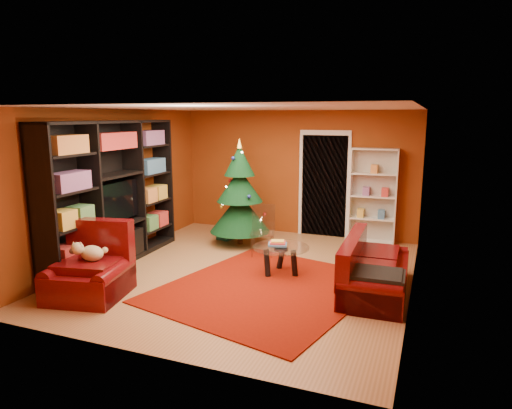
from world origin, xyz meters
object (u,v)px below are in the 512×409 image
at_px(gift_box_teal, 225,233).
at_px(acrylic_chair, 263,233).
at_px(gift_box_red, 229,228).
at_px(armchair, 88,268).
at_px(white_bookshelf, 373,196).
at_px(sofa, 376,265).
at_px(coffee_table, 281,260).
at_px(media_unit, 113,194).
at_px(dog, 92,253).
at_px(christmas_tree, 240,193).
at_px(rug, 267,288).

distance_m(gift_box_teal, acrylic_chair, 1.37).
height_order(gift_box_red, armchair, armchair).
relative_size(white_bookshelf, armchair, 1.81).
xyz_separation_m(sofa, coffee_table, (-1.49, 0.21, -0.17)).
distance_m(gift_box_teal, white_bookshelf, 3.04).
relative_size(gift_box_red, armchair, 0.23).
distance_m(gift_box_red, armchair, 3.88).
height_order(sofa, coffee_table, sofa).
bearing_deg(coffee_table, gift_box_red, 132.63).
height_order(gift_box_red, acrylic_chair, acrylic_chair).
xyz_separation_m(white_bookshelf, acrylic_chair, (-1.71, -1.61, -0.52)).
xyz_separation_m(media_unit, sofa, (4.29, 0.27, -0.80)).
height_order(armchair, dog, armchair).
distance_m(christmas_tree, dog, 3.31).
distance_m(gift_box_red, coffee_table, 2.72).
bearing_deg(armchair, gift_box_teal, 70.30).
bearing_deg(sofa, media_unit, 92.02).
bearing_deg(acrylic_chair, media_unit, -164.67).
xyz_separation_m(white_bookshelf, coffee_table, (-1.09, -2.43, -0.70)).
bearing_deg(gift_box_red, acrylic_chair, -44.07).
distance_m(white_bookshelf, sofa, 2.72).
xyz_separation_m(media_unit, armchair, (0.60, -1.37, -0.79)).
xyz_separation_m(christmas_tree, coffee_table, (1.31, -1.38, -0.78)).
bearing_deg(christmas_tree, armchair, -105.40).
height_order(christmas_tree, sofa, christmas_tree).
relative_size(christmas_tree, gift_box_red, 8.51).
xyz_separation_m(media_unit, white_bookshelf, (3.89, 2.91, -0.27)).
relative_size(christmas_tree, acrylic_chair, 2.53).
height_order(media_unit, gift_box_red, media_unit).
bearing_deg(acrylic_chair, christmas_tree, 125.02).
relative_size(gift_box_red, acrylic_chair, 0.30).
xyz_separation_m(sofa, acrylic_chair, (-2.11, 1.03, 0.01)).
xyz_separation_m(rug, gift_box_teal, (-1.73, 2.25, 0.13)).
xyz_separation_m(gift_box_teal, acrylic_chair, (1.10, -0.77, 0.28)).
height_order(rug, coffee_table, coffee_table).
relative_size(rug, gift_box_red, 12.64).
bearing_deg(rug, dog, -152.59).
bearing_deg(gift_box_red, media_unit, -111.18).
height_order(christmas_tree, white_bookshelf, christmas_tree).
bearing_deg(gift_box_teal, white_bookshelf, 16.74).
distance_m(media_unit, armchair, 1.69).
distance_m(media_unit, sofa, 4.38).
height_order(gift_box_teal, sofa, sofa).
bearing_deg(gift_box_teal, sofa, -29.22).
xyz_separation_m(gift_box_red, acrylic_chair, (1.22, -1.18, 0.29)).
bearing_deg(dog, media_unit, 104.42).
bearing_deg(rug, armchair, -151.80).
height_order(media_unit, white_bookshelf, media_unit).
xyz_separation_m(media_unit, christmas_tree, (1.49, 1.87, -0.19)).
distance_m(gift_box_teal, sofa, 3.69).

